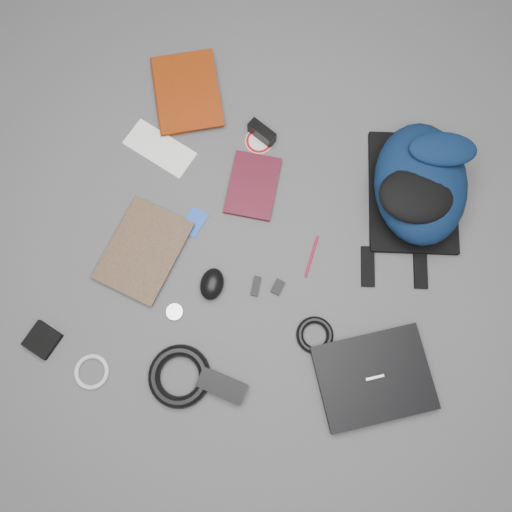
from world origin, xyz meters
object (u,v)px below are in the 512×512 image
(laptop, at_px, (374,377))
(backpack, at_px, (420,183))
(textbook_red, at_px, (155,97))
(pouch, at_px, (42,340))
(power_brick, at_px, (222,386))
(dvd_case, at_px, (253,186))
(comic_book, at_px, (114,236))
(mouse, at_px, (212,284))
(compact_camera, at_px, (262,133))

(laptop, bearing_deg, backpack, 62.18)
(textbook_red, height_order, pouch, textbook_red)
(backpack, height_order, power_brick, backpack)
(backpack, xyz_separation_m, textbook_red, (-0.86, 0.08, -0.07))
(dvd_case, bearing_deg, laptop, -48.07)
(dvd_case, height_order, power_brick, power_brick)
(backpack, distance_m, comic_book, 0.92)
(dvd_case, bearing_deg, mouse, -99.85)
(laptop, xyz_separation_m, dvd_case, (-0.49, 0.45, -0.01))
(comic_book, height_order, dvd_case, comic_book)
(backpack, xyz_separation_m, pouch, (-0.92, -0.74, -0.08))
(laptop, height_order, dvd_case, laptop)
(comic_book, xyz_separation_m, compact_camera, (0.33, 0.44, 0.01))
(laptop, relative_size, mouse, 3.25)
(textbook_red, distance_m, power_brick, 0.92)
(backpack, relative_size, comic_book, 1.49)
(dvd_case, relative_size, mouse, 2.14)
(mouse, distance_m, pouch, 0.51)
(compact_camera, relative_size, pouch, 1.09)
(power_brick, bearing_deg, laptop, 25.84)
(comic_book, bearing_deg, power_brick, -26.99)
(mouse, bearing_deg, power_brick, -71.21)
(compact_camera, distance_m, pouch, 0.90)
(backpack, distance_m, power_brick, 0.81)
(laptop, distance_m, textbook_red, 1.09)
(textbook_red, height_order, power_brick, power_brick)
(laptop, xyz_separation_m, mouse, (-0.52, 0.12, 0.01))
(compact_camera, height_order, pouch, compact_camera)
(comic_book, bearing_deg, backpack, 34.34)
(laptop, bearing_deg, compact_camera, 100.11)
(pouch, bearing_deg, laptop, 10.11)
(backpack, distance_m, pouch, 1.18)
(pouch, bearing_deg, mouse, 34.63)
(comic_book, bearing_deg, textbook_red, 102.59)
(laptop, height_order, mouse, mouse)
(textbook_red, distance_m, compact_camera, 0.36)
(comic_book, bearing_deg, dvd_case, 46.76)
(backpack, bearing_deg, comic_book, -169.12)
(textbook_red, bearing_deg, dvd_case, -52.94)
(backpack, height_order, laptop, backpack)
(laptop, bearing_deg, textbook_red, 114.14)
(dvd_case, bearing_deg, backpack, 8.57)
(compact_camera, distance_m, mouse, 0.50)
(pouch, bearing_deg, power_brick, 2.64)
(textbook_red, relative_size, pouch, 3.29)
(backpack, bearing_deg, laptop, -102.89)
(comic_book, xyz_separation_m, power_brick, (0.44, -0.32, 0.01))
(compact_camera, distance_m, power_brick, 0.77)
(backpack, relative_size, mouse, 4.35)
(laptop, distance_m, mouse, 0.53)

